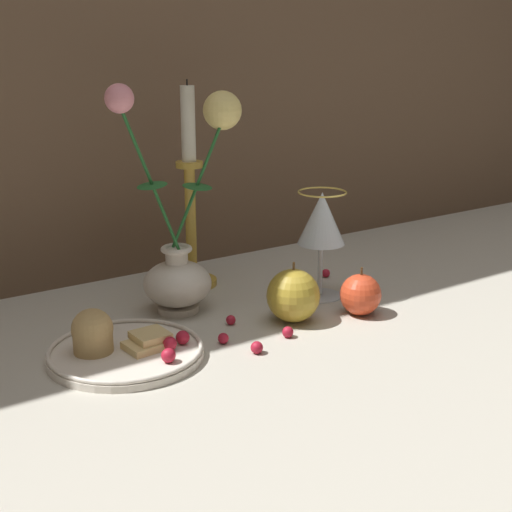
# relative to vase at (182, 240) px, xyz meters

# --- Properties ---
(ground_plane) EXTENTS (2.40, 2.40, 0.00)m
(ground_plane) POSITION_rel_vase_xyz_m (0.07, -0.08, -0.11)
(ground_plane) COLOR #B7B2A3
(ground_plane) RESTS_ON ground
(vase) EXTENTS (0.23, 0.11, 0.36)m
(vase) POSITION_rel_vase_xyz_m (0.00, 0.00, 0.00)
(vase) COLOR silver
(vase) RESTS_ON ground_plane
(plate_with_pastries) EXTENTS (0.21, 0.21, 0.07)m
(plate_with_pastries) POSITION_rel_vase_xyz_m (-0.16, -0.11, -0.10)
(plate_with_pastries) COLOR silver
(plate_with_pastries) RESTS_ON ground_plane
(wine_glass) EXTENTS (0.08, 0.08, 0.18)m
(wine_glass) POSITION_rel_vase_xyz_m (0.22, -0.07, 0.01)
(wine_glass) COLOR silver
(wine_glass) RESTS_ON ground_plane
(candlestick) EXTENTS (0.09, 0.09, 0.35)m
(candlestick) POSITION_rel_vase_xyz_m (0.06, 0.10, 0.02)
(candlestick) COLOR gold
(candlestick) RESTS_ON ground_plane
(apple_beside_vase) EXTENTS (0.08, 0.08, 0.09)m
(apple_beside_vase) POSITION_rel_vase_xyz_m (0.11, -0.14, -0.07)
(apple_beside_vase) COLOR #B2932D
(apple_beside_vase) RESTS_ON ground_plane
(apple_near_glass) EXTENTS (0.07, 0.07, 0.08)m
(apple_near_glass) POSITION_rel_vase_xyz_m (0.22, -0.17, -0.08)
(apple_near_glass) COLOR #D14223
(apple_near_glass) RESTS_ON ground_plane
(berry_near_plate) EXTENTS (0.01, 0.01, 0.01)m
(berry_near_plate) POSITION_rel_vase_xyz_m (0.03, -0.10, -0.11)
(berry_near_plate) COLOR #AD192D
(berry_near_plate) RESTS_ON ground_plane
(berry_front_center) EXTENTS (0.02, 0.02, 0.02)m
(berry_front_center) POSITION_rel_vase_xyz_m (-0.02, -0.15, -0.11)
(berry_front_center) COLOR #AD192D
(berry_front_center) RESTS_ON ground_plane
(berry_by_glass_stem) EXTENTS (0.02, 0.02, 0.02)m
(berry_by_glass_stem) POSITION_rel_vase_xyz_m (0.07, -0.18, -0.11)
(berry_by_glass_stem) COLOR #AD192D
(berry_by_glass_stem) RESTS_ON ground_plane
(berry_under_candlestick) EXTENTS (0.02, 0.02, 0.02)m
(berry_under_candlestick) POSITION_rel_vase_xyz_m (0.29, -0.00, -0.11)
(berry_under_candlestick) COLOR #AD192D
(berry_under_candlestick) RESTS_ON ground_plane
(berry_far_right) EXTENTS (0.02, 0.02, 0.02)m
(berry_far_right) POSITION_rel_vase_xyz_m (0.00, -0.21, -0.11)
(berry_far_right) COLOR #AD192D
(berry_far_right) RESTS_ON ground_plane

